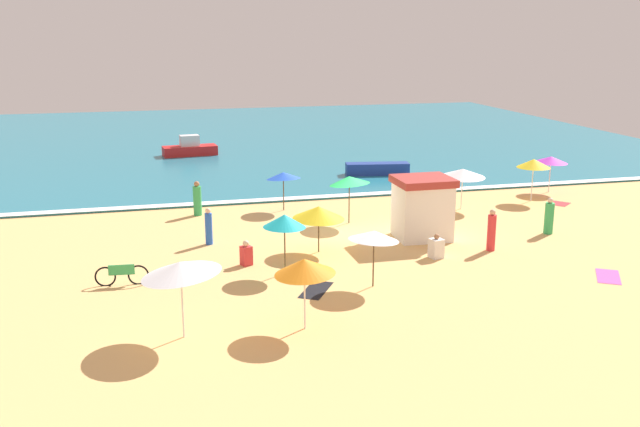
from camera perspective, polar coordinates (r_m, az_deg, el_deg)
ground_plane at (r=30.94m, az=2.28°, el=-1.43°), size 60.00×60.00×0.00m
ocean_water at (r=57.76m, az=-5.66°, el=6.06°), size 60.00×44.00×0.10m
wave_breaker_foam at (r=36.80m, az=-0.50°, el=1.35°), size 57.00×0.70×0.01m
lifeguard_cabana at (r=29.89m, az=8.22°, el=0.48°), size 2.31×2.07×2.60m
beach_umbrella_0 at (r=27.62m, az=-0.11°, el=0.08°), size 2.84×2.84×1.89m
beach_umbrella_1 at (r=20.43m, az=-1.25°, el=-4.28°), size 1.90×1.88×2.20m
beach_umbrella_2 at (r=23.90m, az=4.35°, el=-1.77°), size 2.37×2.37×2.05m
beach_umbrella_3 at (r=34.16m, az=-2.96°, el=3.06°), size 2.06×2.07×1.96m
beach_umbrella_4 at (r=31.77m, az=2.37°, el=2.68°), size 2.60×2.60×2.26m
beach_umbrella_5 at (r=37.56m, az=16.77°, el=3.88°), size 2.34×2.34×2.18m
beach_umbrella_6 at (r=25.07m, az=-2.87°, el=-0.60°), size 1.84×1.83×2.22m
beach_umbrella_7 at (r=40.05m, az=18.05°, el=4.13°), size 2.50×2.50×1.96m
beach_umbrella_8 at (r=20.18m, az=-11.13°, el=-4.32°), size 2.67×2.65×2.39m
beach_umbrella_9 at (r=35.07m, az=11.38°, el=3.21°), size 2.54×2.55×2.03m
parked_bicycle at (r=25.31m, az=-15.62°, el=-4.73°), size 1.82×0.22×0.76m
beachgoer_0 at (r=33.88m, az=-9.82°, el=1.11°), size 0.51×0.51×1.64m
beachgoer_1 at (r=26.55m, az=-5.94°, el=-3.26°), size 0.48×0.48×0.96m
beachgoer_2 at (r=28.84m, az=13.60°, el=-1.39°), size 0.42×0.42×1.68m
beachgoer_3 at (r=31.91m, az=17.91°, el=-0.29°), size 0.50×0.50×1.58m
beachgoer_4 at (r=27.61m, az=9.31°, el=-2.73°), size 0.55×0.55×0.95m
beachgoer_5 at (r=29.20m, az=-8.92°, el=-1.07°), size 0.38×0.38×1.53m
beach_towel_0 at (r=24.05m, az=-0.32°, el=-6.15°), size 1.54×1.88×0.01m
beach_towel_1 at (r=37.77m, az=18.58°, el=0.77°), size 1.40×1.39×0.01m
beach_towel_2 at (r=27.31m, az=22.12°, el=-4.70°), size 1.51×1.78×0.01m
small_boat_0 at (r=49.89m, az=-10.40°, el=5.14°), size 3.77×1.70×1.39m
small_boat_1 at (r=42.64m, az=4.62°, el=3.60°), size 3.86×1.53×0.70m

